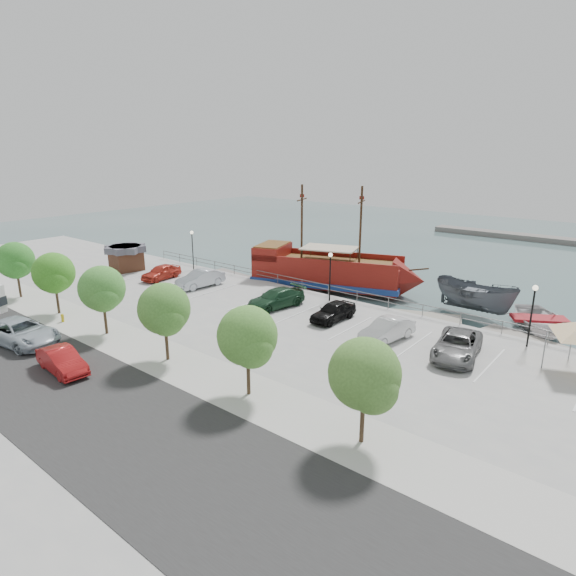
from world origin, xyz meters
The scene contains 30 objects.
ground centered at (0.00, 0.00, -1.00)m, with size 160.00×160.00×0.00m, color #3B5758.
street centered at (0.00, -16.00, 0.01)m, with size 100.00×8.00×0.04m, color #292828.
sidewalk centered at (0.00, -10.00, 0.01)m, with size 100.00×4.00×0.05m, color #B8B5AF.
seawall_railing centered at (0.00, 7.80, 0.53)m, with size 50.00×0.06×1.00m.
far_shore centered at (10.00, 55.00, -0.60)m, with size 40.00×3.00×0.80m, color slate.
pirate_ship centered at (-2.93, 12.50, 0.82)m, with size 17.55×9.78×10.88m.
patrol_boat centered at (10.17, 13.51, 0.43)m, with size 2.78×7.40×2.87m, color #4B4F55.
speedboat centered at (15.41, 12.71, -0.29)m, with size 4.88×6.83×1.42m, color silver.
dock_west centered at (-14.34, 9.20, -0.79)m, with size 7.26×2.07×0.41m, color gray.
dock_mid centered at (6.53, 9.20, -0.78)m, with size 7.81×2.23×0.45m, color gray.
dock_east centered at (15.97, 9.20, -0.78)m, with size 7.78×2.22×0.44m, color gray.
shed centered at (-23.51, 1.77, 1.44)m, with size 3.77×3.77×2.70m.
street_van centered at (-10.84, -14.60, 0.84)m, with size 2.78×6.02×1.67m, color silver.
street_sedan centered at (-4.48, -14.97, 0.71)m, with size 1.50×4.30×1.42m, color #AF1819.
fire_hydrant centered at (-12.80, -10.80, 0.37)m, with size 0.23×0.23×0.68m.
lamp_post_left centered at (-18.00, 6.50, 2.94)m, with size 0.36×0.36×4.28m.
lamp_post_mid centered at (0.00, 6.50, 2.94)m, with size 0.36×0.36×4.28m.
lamp_post_right centered at (16.00, 6.50, 2.94)m, with size 0.36×0.36×4.28m.
tree_a centered at (-21.85, -10.07, 3.30)m, with size 3.30×3.20×5.00m.
tree_b centered at (-14.85, -10.07, 3.30)m, with size 3.30×3.20×5.00m.
tree_c centered at (-7.85, -10.07, 3.30)m, with size 3.30×3.20×5.00m.
tree_d centered at (-0.85, -10.07, 3.30)m, with size 3.30×3.20×5.00m.
tree_e centered at (6.15, -10.07, 3.30)m, with size 3.30×3.20×5.00m.
tree_f centered at (13.15, -10.07, 3.30)m, with size 3.30×3.20×5.00m.
parked_car_a centered at (-17.37, 1.77, 0.75)m, with size 1.77×4.40×1.50m, color red.
parked_car_b centered at (-12.14, 2.38, 0.81)m, with size 1.71×4.89×1.61m, color silver.
parked_car_d centered at (-2.48, 2.23, 0.77)m, with size 2.16×5.31×1.54m, color #1A3D24.
parked_car_e centered at (3.00, 2.60, 0.74)m, with size 1.74×4.33×1.47m, color black.
parked_car_f centered at (8.14, 1.57, 0.76)m, with size 1.61×4.61×1.52m, color silver.
parked_car_g centered at (12.91, 1.90, 0.77)m, with size 2.56×5.55×1.54m, color slate.
Camera 1 is at (22.36, -26.81, 12.77)m, focal length 30.00 mm.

